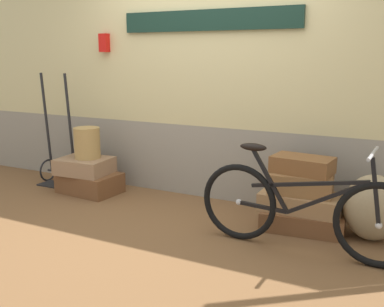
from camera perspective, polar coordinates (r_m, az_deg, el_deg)
name	(u,v)px	position (r m, az deg, el deg)	size (l,w,h in m)	color
ground	(170,222)	(4.25, -2.81, -8.71)	(8.73, 5.20, 0.06)	brown
station_building	(210,71)	(4.72, 2.35, 10.38)	(6.73, 0.74, 2.66)	gray
suitcase_0	(90,183)	(5.13, -12.86, -3.64)	(0.65, 0.45, 0.22)	brown
suitcase_1	(85,166)	(5.10, -13.49, -1.52)	(0.55, 0.45, 0.17)	#937051
suitcase_2	(303,221)	(4.09, 13.90, -8.29)	(0.70, 0.39, 0.16)	brown
suitcase_3	(301,202)	(4.07, 13.72, -5.99)	(0.70, 0.39, 0.15)	#9E754C
suitcase_4	(301,183)	(4.02, 13.69, -3.72)	(0.53, 0.32, 0.18)	olive
suitcase_5	(302,165)	(4.00, 13.86, -1.41)	(0.51, 0.30, 0.14)	brown
wicker_basket	(87,143)	(5.05, -13.19, 1.32)	(0.28, 0.28, 0.34)	#A8844C
luggage_trolley	(59,158)	(5.52, -16.55, -0.59)	(0.44, 0.35, 1.30)	black
burlap_sack	(373,208)	(3.99, 22.01, -6.40)	(0.47, 0.40, 0.55)	#9E8966
bicycle	(303,210)	(3.56, 13.92, -6.95)	(1.71, 0.46, 0.85)	black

